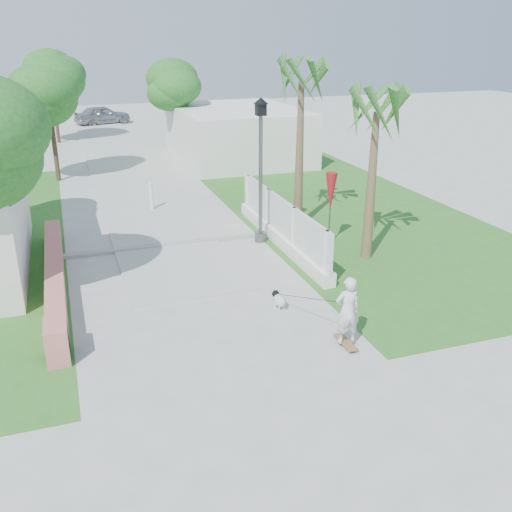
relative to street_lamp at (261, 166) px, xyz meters
name	(u,v)px	position (x,y,z in m)	size (l,w,h in m)	color
ground	(219,338)	(-2.90, -5.50, -2.43)	(90.00, 90.00, 0.00)	#B7B7B2
path_strip	(117,158)	(-2.90, 14.50, -2.40)	(3.20, 36.00, 0.06)	#B7B7B2
curb	(167,245)	(-2.90, 0.50, -2.38)	(6.50, 0.25, 0.10)	#999993
grass_right	(341,208)	(4.10, 2.50, -2.42)	(8.00, 20.00, 0.01)	#2F6B22
pink_wall	(55,282)	(-6.20, -1.95, -2.11)	(0.45, 8.20, 0.80)	#D16B6F
lattice_fence	(281,228)	(0.50, -0.50, -1.88)	(0.35, 7.00, 1.50)	white
building_right	(237,134)	(3.10, 12.50, -1.13)	(6.00, 8.00, 2.60)	silver
street_lamp	(261,166)	(0.00, 0.00, 0.00)	(0.44, 0.44, 4.44)	#59595E
bollard	(151,195)	(-2.70, 4.50, -1.84)	(0.14, 0.14, 1.09)	white
patio_umbrella	(331,193)	(1.90, -1.00, -0.74)	(0.36, 0.36, 2.30)	#59595E
tree_path_left	(48,92)	(-5.88, 10.48, 1.39)	(3.40, 3.40, 5.23)	#4C3826
tree_path_right	(174,88)	(0.32, 14.48, 1.07)	(3.00, 3.00, 4.79)	#4C3826
tree_path_far	(51,76)	(-5.68, 20.48, 1.39)	(3.20, 3.20, 5.17)	#4C3826
palm_far	(301,91)	(1.70, 1.00, 2.06)	(1.80, 1.80, 5.30)	brown
palm_near	(376,121)	(2.50, -2.30, 1.53)	(1.80, 1.80, 4.70)	brown
skateboarder	(315,301)	(-0.78, -5.84, -1.71)	(0.97, 2.69, 1.58)	olive
dog	(279,299)	(-1.14, -4.58, -2.20)	(0.32, 0.60, 0.41)	silver
parked_car	(103,115)	(-2.50, 27.21, -1.76)	(1.56, 3.89, 1.32)	#979B9E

